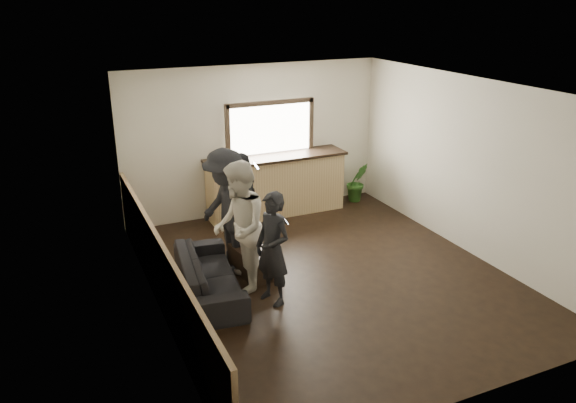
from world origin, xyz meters
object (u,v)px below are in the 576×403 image
sofa (209,275)px  cup_a (244,244)px  coffee_table (254,261)px  person_a (273,249)px  bar_counter (276,181)px  person_b (239,228)px  person_c (227,211)px  person_d (244,202)px  potted_plant (357,182)px  cup_b (268,250)px

sofa → cup_a: 0.87m
coffee_table → person_a: 1.08m
bar_counter → sofa: size_ratio=1.39×
person_b → person_c: bearing=-166.0°
person_b → cup_a: bearing=173.5°
sofa → cup_a: size_ratio=15.18×
person_d → bar_counter: bearing=177.1°
cup_a → potted_plant: 3.68m
cup_a → cup_b: 0.43m
bar_counter → person_b: (-1.62, -2.51, 0.30)m
coffee_table → potted_plant: potted_plant is taller
cup_a → person_d: 0.84m
person_a → potted_plant: bearing=113.7°
potted_plant → person_d: bearing=-156.9°
bar_counter → person_c: bar_counter is taller
cup_b → person_c: bearing=133.5°
sofa → cup_a: bearing=-48.1°
coffee_table → cup_b: size_ratio=9.36×
coffee_table → cup_a: 0.31m
sofa → cup_b: size_ratio=21.42×
coffee_table → potted_plant: (3.04, 2.09, 0.21)m
bar_counter → cup_a: (-1.37, -1.96, -0.21)m
bar_counter → person_c: (-1.57, -1.83, 0.31)m
potted_plant → person_d: size_ratio=0.48×
cup_b → person_d: (0.01, 1.04, 0.41)m
bar_counter → potted_plant: size_ratio=3.39×
person_c → person_d: person_c is taller
person_b → person_a: bearing=47.2°
person_d → person_a: bearing=30.7°
person_a → person_d: size_ratio=0.96×
bar_counter → person_a: bearing=-113.7°
person_d → person_c: bearing=-1.6°
cup_b → potted_plant: bearing=38.1°
sofa → person_b: person_b is taller
bar_counter → cup_b: (-1.11, -2.31, -0.22)m
person_c → cup_a: bearing=44.3°
potted_plant → person_b: 4.23m
bar_counter → sofa: bar_counter is taller
sofa → person_b: bearing=-90.4°
coffee_table → person_b: bearing=-132.9°
sofa → cup_b: 0.98m
sofa → potted_plant: 4.53m
cup_b → person_b: size_ratio=0.05×
coffee_table → person_d: person_d is taller
coffee_table → sofa: bearing=-158.4°
person_c → person_a: bearing=-0.7°
person_a → cup_b: bearing=143.0°
coffee_table → cup_b: 0.33m
cup_b → person_d: 1.11m
person_b → person_c: person_c is taller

